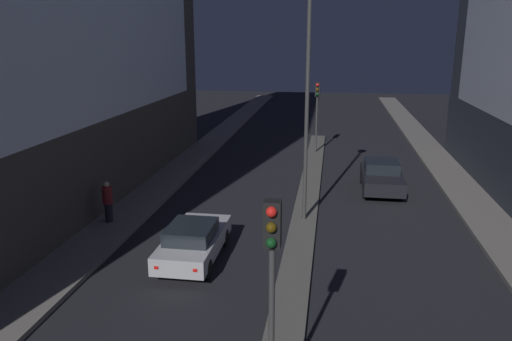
# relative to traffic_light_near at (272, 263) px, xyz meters

# --- Properties ---
(median_strip) EXTENTS (1.06, 32.99, 0.14)m
(median_strip) POSITION_rel_traffic_light_near_xyz_m (0.00, 13.35, -3.44)
(median_strip) COLOR #56544F
(median_strip) RESTS_ON ground
(traffic_light_near) EXTENTS (0.32, 0.42, 4.59)m
(traffic_light_near) POSITION_rel_traffic_light_near_xyz_m (0.00, 0.00, 0.00)
(traffic_light_near) COLOR #383838
(traffic_light_near) RESTS_ON median_strip
(traffic_light_mid) EXTENTS (0.32, 0.42, 4.59)m
(traffic_light_mid) POSITION_rel_traffic_light_near_xyz_m (0.00, 24.19, 0.00)
(traffic_light_mid) COLOR #383838
(traffic_light_mid) RESTS_ON median_strip
(street_lamp) EXTENTS (0.58, 0.58, 9.71)m
(street_lamp) POSITION_rel_traffic_light_near_xyz_m (0.00, 11.38, 3.45)
(street_lamp) COLOR #383838
(street_lamp) RESTS_ON median_strip
(car_left_lane) EXTENTS (1.78, 4.27, 1.40)m
(car_left_lane) POSITION_rel_traffic_light_near_xyz_m (-3.60, 7.08, -2.78)
(car_left_lane) COLOR #B2B2B7
(car_left_lane) RESTS_ON ground
(car_right_lane) EXTENTS (1.93, 4.24, 1.51)m
(car_right_lane) POSITION_rel_traffic_light_near_xyz_m (3.60, 16.38, -2.74)
(car_right_lane) COLOR black
(car_right_lane) RESTS_ON ground
(pedestrian_on_left_sidewalk) EXTENTS (0.42, 0.42, 1.73)m
(pedestrian_on_left_sidewalk) POSITION_rel_traffic_light_near_xyz_m (-7.98, 9.76, -2.44)
(pedestrian_on_left_sidewalk) COLOR black
(pedestrian_on_left_sidewalk) RESTS_ON sidewalk_left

